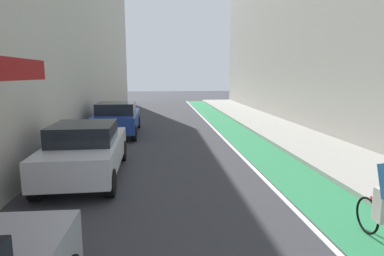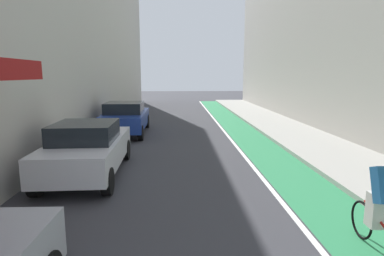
{
  "view_description": "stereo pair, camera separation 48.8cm",
  "coord_description": "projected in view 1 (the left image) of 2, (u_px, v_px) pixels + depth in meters",
  "views": [
    {
      "loc": [
        -0.69,
        2.96,
        2.81
      ],
      "look_at": [
        0.17,
        11.53,
        1.35
      ],
      "focal_mm": 29.41,
      "sensor_mm": 36.0,
      "label": 1
    },
    {
      "loc": [
        -0.21,
        2.92,
        2.81
      ],
      "look_at": [
        0.17,
        11.53,
        1.35
      ],
      "focal_mm": 29.41,
      "sensor_mm": 36.0,
      "label": 2
    }
  ],
  "objects": [
    {
      "name": "lane_divider_stripe",
      "position": [
        220.0,
        135.0,
        14.8
      ],
      "size": [
        0.12,
        38.56,
        0.0
      ],
      "primitive_type": "cube",
      "color": "white",
      "rests_on": "ground"
    },
    {
      "name": "ground_plane",
      "position": [
        178.0,
        146.0,
        12.63
      ],
      "size": [
        84.83,
        84.83,
        0.0
      ],
      "primitive_type": "plane",
      "color": "#38383D"
    },
    {
      "name": "sidewalk_right",
      "position": [
        285.0,
        132.0,
        15.1
      ],
      "size": [
        2.95,
        38.56,
        0.14
      ],
      "primitive_type": "cube",
      "color": "#A8A59E",
      "rests_on": "ground"
    },
    {
      "name": "building_facade_right",
      "position": [
        325.0,
        24.0,
        16.43
      ],
      "size": [
        2.4,
        34.56,
        10.84
      ],
      "primitive_type": "cube",
      "color": "#B2ADA3",
      "rests_on": "ground"
    },
    {
      "name": "bike_lane_paint",
      "position": [
        239.0,
        135.0,
        14.89
      ],
      "size": [
        1.6,
        38.56,
        0.0
      ],
      "primitive_type": "cube",
      "color": "#2D8451",
      "rests_on": "ground"
    },
    {
      "name": "parked_sedan_blue",
      "position": [
        117.0,
        118.0,
        14.84
      ],
      "size": [
        2.04,
        4.45,
        1.53
      ],
      "color": "navy",
      "rests_on": "ground"
    },
    {
      "name": "parked_sedan_white",
      "position": [
        86.0,
        150.0,
        8.62
      ],
      "size": [
        1.96,
        4.31,
        1.53
      ],
      "color": "silver",
      "rests_on": "ground"
    }
  ]
}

